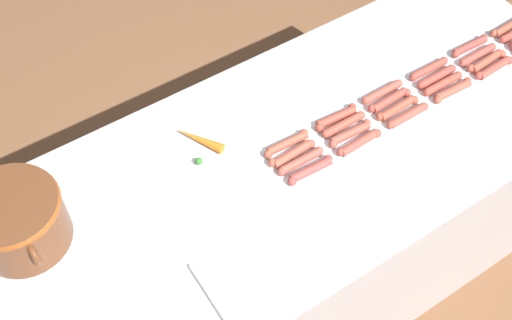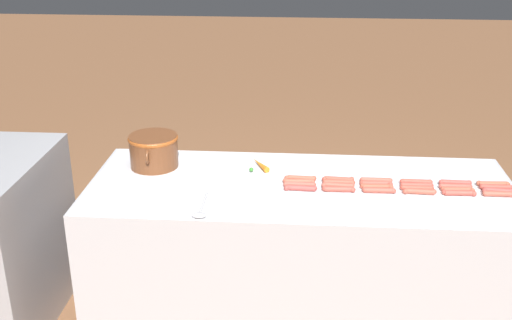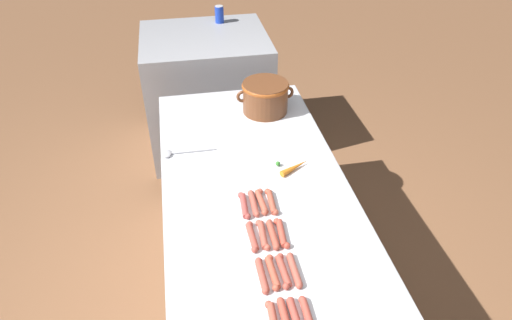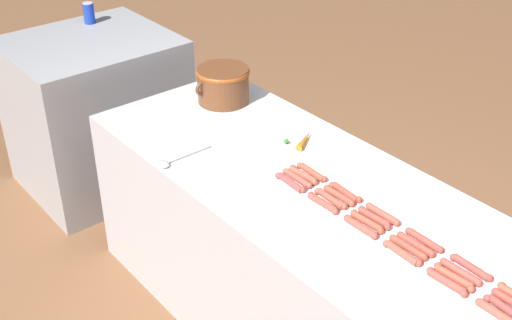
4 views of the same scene
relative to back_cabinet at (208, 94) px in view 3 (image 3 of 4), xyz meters
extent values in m
plane|color=brown|center=(0.08, -1.72, -0.47)|extent=(20.00, 20.00, 0.00)
cube|color=#BCBCC1|center=(0.08, -1.72, -0.05)|extent=(0.85, 2.13, 0.82)
cube|color=silver|center=(0.08, -1.72, 0.36)|extent=(0.83, 2.09, 0.00)
cube|color=#A0A0A4|center=(0.00, 0.00, 0.00)|extent=(0.91, 0.79, 0.93)
sphere|color=#B14F3D|center=(0.01, -2.22, 0.38)|extent=(0.03, 0.03, 0.03)
cylinder|color=#AD4B3C|center=(0.01, -2.10, 0.38)|extent=(0.03, 0.14, 0.03)
sphere|color=#AD4B3C|center=(0.01, -2.17, 0.38)|extent=(0.03, 0.03, 0.03)
sphere|color=#AD4B3C|center=(0.01, -2.03, 0.38)|extent=(0.03, 0.03, 0.03)
cylinder|color=#AE493C|center=(0.01, -1.90, 0.38)|extent=(0.03, 0.14, 0.03)
sphere|color=#AE493C|center=(0.01, -1.97, 0.38)|extent=(0.03, 0.03, 0.03)
sphere|color=#AE493C|center=(0.01, -1.84, 0.38)|extent=(0.03, 0.03, 0.03)
cylinder|color=#AB4640|center=(0.01, -1.72, 0.38)|extent=(0.03, 0.14, 0.03)
sphere|color=#AB4640|center=(0.01, -1.79, 0.38)|extent=(0.03, 0.03, 0.03)
sphere|color=#AB4640|center=(0.00, -1.65, 0.38)|extent=(0.03, 0.03, 0.03)
cylinder|color=#B44838|center=(0.05, -2.29, 0.38)|extent=(0.03, 0.14, 0.03)
sphere|color=#B44838|center=(0.05, -2.22, 0.38)|extent=(0.03, 0.03, 0.03)
cylinder|color=#B94F3A|center=(0.05, -2.09, 0.38)|extent=(0.03, 0.14, 0.03)
sphere|color=#B94F3A|center=(0.05, -2.16, 0.38)|extent=(0.03, 0.03, 0.03)
sphere|color=#B94F3A|center=(0.05, -2.02, 0.38)|extent=(0.03, 0.03, 0.03)
cylinder|color=#B45141|center=(0.05, -1.90, 0.38)|extent=(0.03, 0.14, 0.03)
sphere|color=#B45141|center=(0.06, -1.97, 0.38)|extent=(0.03, 0.03, 0.03)
sphere|color=#B45141|center=(0.05, -1.83, 0.38)|extent=(0.03, 0.03, 0.03)
cylinder|color=#AC5041|center=(0.05, -1.71, 0.38)|extent=(0.03, 0.14, 0.03)
sphere|color=#AC5041|center=(0.05, -1.78, 0.38)|extent=(0.03, 0.03, 0.03)
sphere|color=#AC5041|center=(0.05, -1.65, 0.38)|extent=(0.03, 0.03, 0.03)
cylinder|color=#B2473B|center=(0.09, -2.29, 0.38)|extent=(0.03, 0.14, 0.03)
sphere|color=#B2473B|center=(0.09, -2.22, 0.38)|extent=(0.03, 0.03, 0.03)
cylinder|color=#AF493B|center=(0.09, -2.09, 0.38)|extent=(0.03, 0.14, 0.03)
sphere|color=#AF493B|center=(0.09, -2.16, 0.38)|extent=(0.03, 0.03, 0.03)
sphere|color=#AF493B|center=(0.09, -2.02, 0.38)|extent=(0.03, 0.03, 0.03)
cylinder|color=#AD4C3A|center=(0.09, -1.91, 0.38)|extent=(0.03, 0.14, 0.03)
sphere|color=#AD4C3A|center=(0.09, -1.98, 0.38)|extent=(0.03, 0.03, 0.03)
sphere|color=#AD4C3A|center=(0.09, -1.84, 0.38)|extent=(0.03, 0.03, 0.03)
cylinder|color=#B8533F|center=(0.09, -1.71, 0.38)|extent=(0.04, 0.14, 0.03)
sphere|color=#B8533F|center=(0.08, -1.78, 0.38)|extent=(0.03, 0.03, 0.03)
sphere|color=#B8533F|center=(0.09, -1.64, 0.38)|extent=(0.03, 0.03, 0.03)
cylinder|color=#B5483A|center=(0.13, -2.29, 0.38)|extent=(0.03, 0.14, 0.03)
sphere|color=#B5483A|center=(0.12, -2.23, 0.38)|extent=(0.03, 0.03, 0.03)
cylinder|color=#B85141|center=(0.13, -2.10, 0.38)|extent=(0.03, 0.14, 0.03)
sphere|color=#B85141|center=(0.13, -2.17, 0.38)|extent=(0.03, 0.03, 0.03)
sphere|color=#B85141|center=(0.13, -2.03, 0.38)|extent=(0.03, 0.03, 0.03)
cylinder|color=#B94838|center=(0.13, -1.91, 0.38)|extent=(0.04, 0.14, 0.03)
sphere|color=#B94838|center=(0.13, -1.98, 0.38)|extent=(0.03, 0.03, 0.03)
sphere|color=#B94838|center=(0.12, -1.84, 0.38)|extent=(0.03, 0.03, 0.03)
cylinder|color=#B2503B|center=(0.13, -1.72, 0.38)|extent=(0.03, 0.14, 0.03)
sphere|color=#B2503B|center=(0.13, -1.78, 0.38)|extent=(0.03, 0.03, 0.03)
sphere|color=#B2503B|center=(0.12, -1.65, 0.38)|extent=(0.03, 0.03, 0.03)
cylinder|color=brown|center=(0.26, -0.94, 0.45)|extent=(0.25, 0.25, 0.18)
torus|color=#9E4A1B|center=(0.26, -0.94, 0.52)|extent=(0.26, 0.26, 0.03)
torus|color=brown|center=(0.13, -0.94, 0.47)|extent=(0.07, 0.02, 0.07)
torus|color=brown|center=(0.38, -0.94, 0.47)|extent=(0.07, 0.02, 0.07)
cylinder|color=#B7B7BC|center=(-0.18, -1.27, 0.37)|extent=(0.22, 0.01, 0.01)
ellipsoid|color=#B7B7BC|center=(-0.31, -1.27, 0.37)|extent=(0.05, 0.07, 0.02)
cone|color=orange|center=(0.29, -1.50, 0.38)|extent=(0.16, 0.11, 0.03)
sphere|color=#387F2D|center=(0.21, -1.46, 0.38)|extent=(0.02, 0.02, 0.02)
cylinder|color=#1938B2|center=(0.15, 0.25, 0.53)|extent=(0.07, 0.07, 0.12)
cylinder|color=silver|center=(0.15, 0.25, 0.59)|extent=(0.06, 0.06, 0.00)
camera|label=1|loc=(-0.82, -0.98, 1.90)|focal=44.87mm
camera|label=2|loc=(-2.79, -1.71, 1.66)|focal=44.07mm
camera|label=3|loc=(-0.21, -3.14, 1.69)|focal=31.93mm
camera|label=4|loc=(-1.51, -3.36, 1.84)|focal=46.64mm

